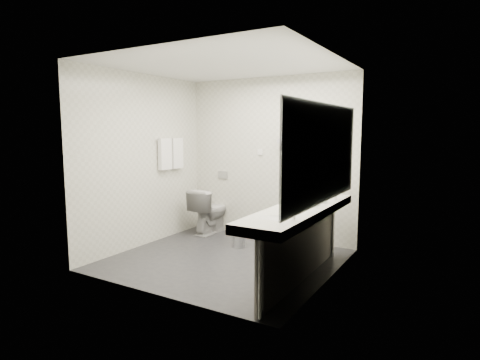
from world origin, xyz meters
The scene contains 31 objects.
floor centered at (0.00, 0.00, 0.00)m, with size 2.80×2.80×0.00m, color #27282C.
ceiling centered at (0.00, 0.00, 2.50)m, with size 2.80×2.80×0.00m, color silver.
wall_back centered at (0.00, 1.30, 1.25)m, with size 2.80×2.80×0.00m, color silver.
wall_front centered at (0.00, -1.30, 1.25)m, with size 2.80×2.80×0.00m, color silver.
wall_left centered at (-1.40, 0.00, 1.25)m, with size 2.60×2.60×0.00m, color silver.
wall_right centered at (1.40, 0.00, 1.25)m, with size 2.60×2.60×0.00m, color silver.
vanity_counter centered at (1.12, -0.20, 0.80)m, with size 0.55×2.20×0.10m, color silver.
vanity_panel centered at (1.15, -0.20, 0.38)m, with size 0.03×2.15×0.75m, color gray.
vanity_post_near centered at (1.18, -1.24, 0.38)m, with size 0.06×0.06×0.75m, color silver.
vanity_post_far centered at (1.18, 0.84, 0.38)m, with size 0.06×0.06×0.75m, color silver.
mirror centered at (1.39, -0.20, 1.45)m, with size 0.02×2.20×1.05m, color #B2BCC6.
basin_near centered at (1.12, -0.85, 0.83)m, with size 0.40×0.31×0.05m, color white.
basin_far centered at (1.12, 0.45, 0.83)m, with size 0.40×0.31×0.05m, color white.
faucet_near centered at (1.32, -0.85, 0.92)m, with size 0.04×0.04×0.15m, color silver.
faucet_far centered at (1.32, 0.45, 0.92)m, with size 0.04×0.04×0.15m, color silver.
soap_bottle_a centered at (1.24, -0.14, 0.90)m, with size 0.05×0.05×0.11m, color beige.
soap_bottle_b centered at (1.23, -0.06, 0.89)m, with size 0.06×0.06×0.08m, color beige.
glass_left centered at (1.26, -0.03, 0.90)m, with size 0.05×0.05×0.10m, color silver.
glass_right centered at (1.28, 0.17, 0.91)m, with size 0.06×0.06×0.11m, color silver.
toilet centered at (-0.95, 1.03, 0.37)m, with size 0.42×0.74×0.75m, color white.
flush_plate centered at (-0.85, 1.29, 0.95)m, with size 0.18×0.02×0.12m, color #B2B5BA.
pedal_bin centered at (-0.12, 0.58, 0.13)m, with size 0.19×0.19×0.26m, color #B2B5BA.
bin_lid centered at (-0.12, 0.58, 0.27)m, with size 0.19×0.19×0.01m, color #B2B5BA.
towel_rail centered at (-1.35, 0.55, 1.55)m, with size 0.02×0.02×0.62m, color silver.
towel_near centered at (-1.34, 0.41, 1.33)m, with size 0.07×0.24×0.48m, color white.
towel_far centered at (-1.34, 0.69, 1.33)m, with size 0.07×0.24×0.48m, color white.
dryer_cradle centered at (0.25, 1.27, 1.50)m, with size 0.10×0.04×0.14m, color #999A9F.
dryer_barrel centered at (0.25, 1.20, 1.53)m, with size 0.08×0.08×0.14m, color #999A9F.
dryer_cord centered at (0.25, 1.26, 1.25)m, with size 0.02×0.02×0.35m, color black.
switch_plate_a centered at (-0.15, 1.29, 1.35)m, with size 0.09×0.02×0.09m, color white.
switch_plate_b centered at (0.55, 1.29, 1.35)m, with size 0.09×0.02×0.09m, color white.
Camera 1 is at (2.72, -4.23, 1.69)m, focal length 29.52 mm.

